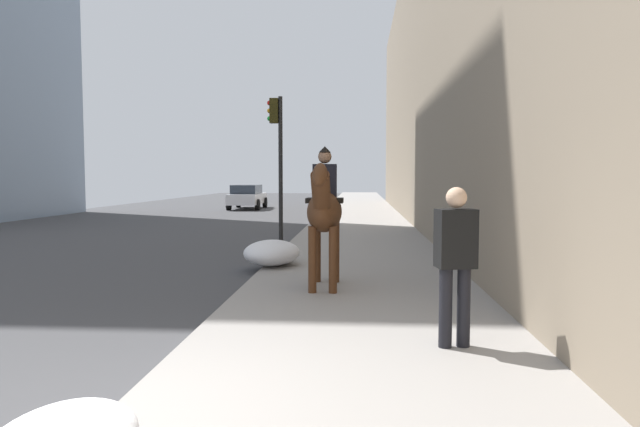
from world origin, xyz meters
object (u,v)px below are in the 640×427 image
at_px(pedestrian_greeting, 455,256).
at_px(traffic_light_near_curb, 278,146).
at_px(car_near_lane, 247,196).
at_px(mounted_horse_near, 324,209).

height_order(pedestrian_greeting, traffic_light_near_curb, traffic_light_near_curb).
height_order(car_near_lane, traffic_light_near_curb, traffic_light_near_curb).
xyz_separation_m(pedestrian_greeting, traffic_light_near_curb, (9.85, 3.35, 1.70)).
bearing_deg(car_near_lane, mounted_horse_near, -166.63).
distance_m(mounted_horse_near, traffic_light_near_curb, 7.21).
bearing_deg(car_near_lane, traffic_light_near_curb, -166.63).
bearing_deg(traffic_light_near_curb, pedestrian_greeting, -161.22).
bearing_deg(mounted_horse_near, pedestrian_greeting, 28.08).
xyz_separation_m(pedestrian_greeting, car_near_lane, (26.56, 7.67, -0.33)).
xyz_separation_m(car_near_lane, traffic_light_near_curb, (-16.72, -4.32, 2.03)).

